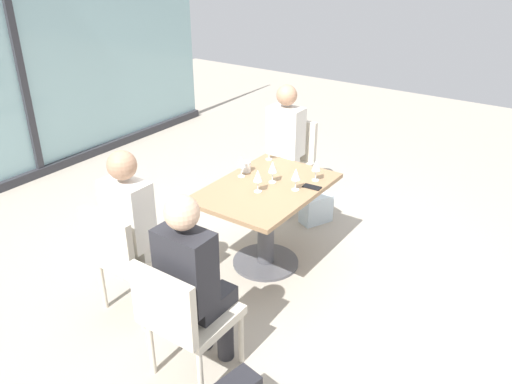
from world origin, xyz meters
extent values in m
plane|color=#A89E8E|center=(0.00, 0.00, 0.00)|extent=(12.00, 12.00, 0.00)
cube|color=#8FB7BC|center=(0.00, 3.20, 1.35)|extent=(5.51, 0.03, 2.70)
cube|color=#2D2D33|center=(0.00, 3.17, 1.35)|extent=(0.08, 0.06, 2.70)
cube|color=#2D2D33|center=(0.00, 3.17, 0.05)|extent=(5.51, 0.10, 0.10)
cube|color=#997551|center=(0.00, 0.00, 0.71)|extent=(1.14, 0.78, 0.04)
cylinder|color=#4C4C51|center=(0.00, 0.00, 0.35)|extent=(0.14, 0.14, 0.69)
cylinder|color=#4C4C51|center=(0.00, 0.00, 0.01)|extent=(0.56, 0.56, 0.02)
cube|color=beige|center=(-1.23, -0.31, 0.42)|extent=(0.46, 0.46, 0.06)
cube|color=beige|center=(-1.48, -0.31, 0.66)|extent=(0.05, 0.46, 0.42)
cylinder|color=beige|center=(-1.03, -0.51, 0.20)|extent=(0.04, 0.04, 0.39)
cylinder|color=beige|center=(-1.03, -0.11, 0.20)|extent=(0.04, 0.04, 0.39)
cylinder|color=beige|center=(-1.43, -0.51, 0.20)|extent=(0.04, 0.04, 0.39)
cylinder|color=beige|center=(-1.43, -0.11, 0.20)|extent=(0.04, 0.04, 0.39)
cube|color=beige|center=(0.97, 0.46, 0.42)|extent=(0.46, 0.46, 0.06)
cube|color=beige|center=(1.22, 0.46, 0.66)|extent=(0.05, 0.46, 0.42)
cylinder|color=beige|center=(0.77, 0.66, 0.20)|extent=(0.04, 0.04, 0.39)
cylinder|color=beige|center=(0.77, 0.26, 0.20)|extent=(0.04, 0.04, 0.39)
cylinder|color=beige|center=(1.17, 0.66, 0.20)|extent=(0.04, 0.04, 0.39)
cylinder|color=beige|center=(1.17, 0.26, 0.20)|extent=(0.04, 0.04, 0.39)
cube|color=beige|center=(-0.97, 0.46, 0.42)|extent=(0.46, 0.46, 0.06)
cube|color=beige|center=(-1.22, 0.46, 0.66)|extent=(0.05, 0.46, 0.42)
cylinder|color=beige|center=(-0.77, 0.26, 0.20)|extent=(0.04, 0.04, 0.39)
cylinder|color=beige|center=(-0.77, 0.66, 0.20)|extent=(0.04, 0.04, 0.39)
cylinder|color=beige|center=(-1.17, 0.26, 0.20)|extent=(0.04, 0.04, 0.39)
cylinder|color=beige|center=(-1.17, 0.66, 0.20)|extent=(0.04, 0.04, 0.39)
cylinder|color=#28282D|center=(-1.06, -0.40, 0.23)|extent=(0.11, 0.11, 0.45)
cube|color=#28282D|center=(-1.15, -0.40, 0.51)|extent=(0.32, 0.13, 0.11)
cylinder|color=#28282D|center=(-1.06, -0.22, 0.23)|extent=(0.11, 0.11, 0.45)
cube|color=#28282D|center=(-1.15, -0.22, 0.51)|extent=(0.32, 0.13, 0.11)
cube|color=#28282D|center=(-1.28, -0.31, 0.80)|extent=(0.20, 0.34, 0.48)
sphere|color=#D8AD8C|center=(-1.28, -0.31, 1.16)|extent=(0.20, 0.20, 0.20)
cylinder|color=silver|center=(0.80, 0.55, 0.23)|extent=(0.11, 0.11, 0.45)
cube|color=silver|center=(0.89, 0.55, 0.51)|extent=(0.32, 0.13, 0.11)
cylinder|color=silver|center=(0.80, 0.37, 0.23)|extent=(0.11, 0.11, 0.45)
cube|color=silver|center=(0.89, 0.37, 0.51)|extent=(0.32, 0.13, 0.11)
cube|color=silver|center=(1.02, 0.46, 0.80)|extent=(0.20, 0.34, 0.48)
sphere|color=tan|center=(1.02, 0.46, 1.16)|extent=(0.20, 0.20, 0.20)
cylinder|color=silver|center=(-0.80, 0.37, 0.23)|extent=(0.11, 0.11, 0.45)
cube|color=silver|center=(-0.89, 0.37, 0.51)|extent=(0.32, 0.13, 0.11)
cylinder|color=silver|center=(-0.80, 0.55, 0.23)|extent=(0.11, 0.11, 0.45)
cube|color=silver|center=(-0.89, 0.55, 0.51)|extent=(0.32, 0.13, 0.11)
cube|color=silver|center=(-1.02, 0.46, 0.80)|extent=(0.20, 0.34, 0.48)
sphere|color=tan|center=(-1.02, 0.46, 1.16)|extent=(0.20, 0.20, 0.20)
cylinder|color=silver|center=(0.47, 0.29, 0.73)|extent=(0.06, 0.06, 0.00)
cylinder|color=silver|center=(0.47, 0.29, 0.78)|extent=(0.01, 0.01, 0.08)
cone|color=silver|center=(0.47, 0.29, 0.87)|extent=(0.07, 0.07, 0.09)
cylinder|color=silver|center=(0.09, 0.00, 0.73)|extent=(0.06, 0.06, 0.00)
cylinder|color=silver|center=(0.09, 0.00, 0.78)|extent=(0.01, 0.01, 0.08)
cone|color=silver|center=(0.09, 0.00, 0.87)|extent=(0.07, 0.07, 0.09)
cylinder|color=silver|center=(0.04, 0.27, 0.73)|extent=(0.06, 0.06, 0.00)
cylinder|color=silver|center=(0.04, 0.27, 0.78)|extent=(0.01, 0.01, 0.08)
cone|color=silver|center=(0.04, 0.27, 0.87)|extent=(0.07, 0.07, 0.09)
cylinder|color=silver|center=(-0.12, 0.00, 0.73)|extent=(0.06, 0.06, 0.00)
cylinder|color=silver|center=(-0.12, 0.00, 0.78)|extent=(0.01, 0.01, 0.08)
cone|color=silver|center=(-0.12, 0.00, 0.87)|extent=(0.07, 0.07, 0.09)
cylinder|color=silver|center=(0.07, -0.22, 0.73)|extent=(0.06, 0.06, 0.00)
cylinder|color=silver|center=(0.07, -0.22, 0.78)|extent=(0.01, 0.01, 0.08)
cone|color=silver|center=(0.07, -0.22, 0.87)|extent=(0.07, 0.07, 0.09)
cylinder|color=silver|center=(0.32, -0.27, 0.73)|extent=(0.06, 0.06, 0.00)
cylinder|color=silver|center=(0.32, -0.27, 0.78)|extent=(0.01, 0.01, 0.08)
cone|color=silver|center=(0.32, -0.27, 0.87)|extent=(0.07, 0.07, 0.09)
cylinder|color=white|center=(0.14, 0.30, 0.78)|extent=(0.08, 0.08, 0.09)
cube|color=black|center=(0.19, -0.31, 0.73)|extent=(0.08, 0.15, 0.01)
cube|color=silver|center=(0.88, 0.00, 0.14)|extent=(0.34, 0.27, 0.28)
camera|label=1|loc=(-3.06, -2.04, 2.50)|focal=36.10mm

